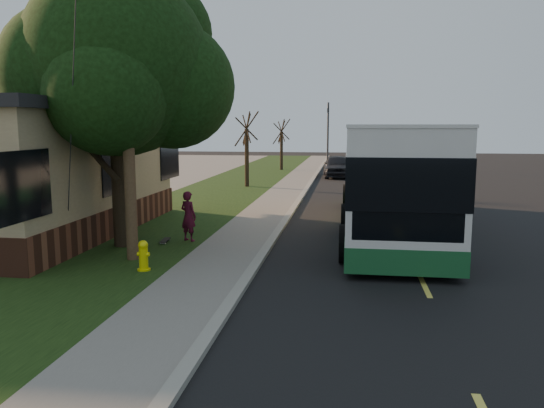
{
  "coord_description": "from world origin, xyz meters",
  "views": [
    {
      "loc": [
        2.25,
        -11.91,
        3.54
      ],
      "look_at": [
        0.29,
        1.75,
        1.5
      ],
      "focal_mm": 35.0,
      "sensor_mm": 36.0,
      "label": 1
    }
  ],
  "objects_px": {
    "fire_hydrant": "(143,256)",
    "dumpster": "(37,208)",
    "bare_tree_far": "(281,145)",
    "distant_car": "(337,166)",
    "skateboarder": "(188,216)",
    "skateboard_main": "(165,240)",
    "utility_pole": "(126,82)",
    "traffic_signal": "(328,130)",
    "transit_bus": "(387,174)",
    "leafy_tree": "(120,68)",
    "bare_tree_near": "(247,150)"
  },
  "relations": [
    {
      "from": "transit_bus",
      "to": "distant_car",
      "type": "bearing_deg",
      "value": 96.41
    },
    {
      "from": "bare_tree_far",
      "to": "distant_car",
      "type": "relative_size",
      "value": 0.89
    },
    {
      "from": "fire_hydrant",
      "to": "dumpster",
      "type": "height_order",
      "value": "dumpster"
    },
    {
      "from": "traffic_signal",
      "to": "transit_bus",
      "type": "relative_size",
      "value": 0.42
    },
    {
      "from": "bare_tree_far",
      "to": "skateboard_main",
      "type": "height_order",
      "value": "bare_tree_far"
    },
    {
      "from": "bare_tree_near",
      "to": "distant_car",
      "type": "xyz_separation_m",
      "value": [
        5.0,
        7.15,
        -1.38
      ]
    },
    {
      "from": "skateboard_main",
      "to": "traffic_signal",
      "type": "bearing_deg",
      "value": 83.25
    },
    {
      "from": "bare_tree_far",
      "to": "traffic_signal",
      "type": "relative_size",
      "value": 0.73
    },
    {
      "from": "traffic_signal",
      "to": "skateboard_main",
      "type": "distance_m",
      "value": 31.28
    },
    {
      "from": "fire_hydrant",
      "to": "dumpster",
      "type": "distance_m",
      "value": 7.17
    },
    {
      "from": "fire_hydrant",
      "to": "transit_bus",
      "type": "bearing_deg",
      "value": 46.45
    },
    {
      "from": "transit_bus",
      "to": "dumpster",
      "type": "relative_size",
      "value": 7.89
    },
    {
      "from": "utility_pole",
      "to": "skateboarder",
      "type": "distance_m",
      "value": 4.55
    },
    {
      "from": "skateboard_main",
      "to": "distant_car",
      "type": "xyz_separation_m",
      "value": [
        4.66,
        22.07,
        0.65
      ]
    },
    {
      "from": "fire_hydrant",
      "to": "skateboarder",
      "type": "bearing_deg",
      "value": 88.3
    },
    {
      "from": "utility_pole",
      "to": "transit_bus",
      "type": "relative_size",
      "value": 0.69
    },
    {
      "from": "dumpster",
      "to": "skateboard_main",
      "type": "bearing_deg",
      "value": -15.92
    },
    {
      "from": "utility_pole",
      "to": "traffic_signal",
      "type": "height_order",
      "value": "utility_pole"
    },
    {
      "from": "bare_tree_far",
      "to": "traffic_signal",
      "type": "bearing_deg",
      "value": 48.81
    },
    {
      "from": "transit_bus",
      "to": "dumpster",
      "type": "bearing_deg",
      "value": -170.33
    },
    {
      "from": "fire_hydrant",
      "to": "dumpster",
      "type": "bearing_deg",
      "value": 140.93
    },
    {
      "from": "skateboarder",
      "to": "skateboard_main",
      "type": "height_order",
      "value": "skateboarder"
    },
    {
      "from": "skateboard_main",
      "to": "dumpster",
      "type": "bearing_deg",
      "value": 164.08
    },
    {
      "from": "utility_pole",
      "to": "leafy_tree",
      "type": "bearing_deg",
      "value": 117.6
    },
    {
      "from": "fire_hydrant",
      "to": "utility_pole",
      "type": "relative_size",
      "value": 0.08
    },
    {
      "from": "bare_tree_near",
      "to": "distant_car",
      "type": "distance_m",
      "value": 8.84
    },
    {
      "from": "bare_tree_far",
      "to": "transit_bus",
      "type": "xyz_separation_m",
      "value": [
        6.59,
        -23.49,
        -0.1
      ]
    },
    {
      "from": "skateboard_main",
      "to": "dumpster",
      "type": "height_order",
      "value": "dumpster"
    },
    {
      "from": "utility_pole",
      "to": "skateboard_main",
      "type": "height_order",
      "value": "utility_pole"
    },
    {
      "from": "bare_tree_near",
      "to": "dumpster",
      "type": "bearing_deg",
      "value": -109.05
    },
    {
      "from": "leafy_tree",
      "to": "skateboarder",
      "type": "bearing_deg",
      "value": 23.35
    },
    {
      "from": "utility_pole",
      "to": "traffic_signal",
      "type": "distance_m",
      "value": 33.26
    },
    {
      "from": "bare_tree_far",
      "to": "skateboard_main",
      "type": "distance_m",
      "value": 26.98
    },
    {
      "from": "transit_bus",
      "to": "distant_car",
      "type": "xyz_separation_m",
      "value": [
        -2.09,
        18.64,
        -1.13
      ]
    },
    {
      "from": "bare_tree_far",
      "to": "skateboard_main",
      "type": "relative_size",
      "value": 5.2
    },
    {
      "from": "fire_hydrant",
      "to": "traffic_signal",
      "type": "bearing_deg",
      "value": 84.79
    },
    {
      "from": "dumpster",
      "to": "distant_car",
      "type": "xyz_separation_m",
      "value": [
        9.66,
        20.64,
        0.0
      ]
    },
    {
      "from": "skateboard_main",
      "to": "dumpster",
      "type": "relative_size",
      "value": 0.46
    },
    {
      "from": "skateboard_main",
      "to": "distant_car",
      "type": "relative_size",
      "value": 0.17
    },
    {
      "from": "fire_hydrant",
      "to": "dumpster",
      "type": "relative_size",
      "value": 0.44
    },
    {
      "from": "utility_pole",
      "to": "skateboarder",
      "type": "height_order",
      "value": "utility_pole"
    },
    {
      "from": "skateboarder",
      "to": "dumpster",
      "type": "distance_m",
      "value": 5.77
    },
    {
      "from": "transit_bus",
      "to": "dumpster",
      "type": "xyz_separation_m",
      "value": [
        -11.75,
        -2.0,
        -1.13
      ]
    },
    {
      "from": "skateboarder",
      "to": "bare_tree_near",
      "type": "bearing_deg",
      "value": -60.14
    },
    {
      "from": "bare_tree_near",
      "to": "leafy_tree",
      "type": "bearing_deg",
      "value": -92.5
    },
    {
      "from": "skateboarder",
      "to": "skateboard_main",
      "type": "xyz_separation_m",
      "value": [
        -0.66,
        -0.28,
        -0.71
      ]
    },
    {
      "from": "skateboarder",
      "to": "dumpster",
      "type": "xyz_separation_m",
      "value": [
        -5.66,
        1.14,
        -0.06
      ]
    },
    {
      "from": "dumpster",
      "to": "distant_car",
      "type": "height_order",
      "value": "distant_car"
    },
    {
      "from": "distant_car",
      "to": "dumpster",
      "type": "bearing_deg",
      "value": -119.24
    },
    {
      "from": "traffic_signal",
      "to": "distant_car",
      "type": "distance_m",
      "value": 9.22
    }
  ]
}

